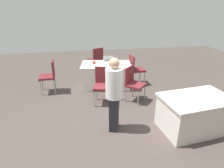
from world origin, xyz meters
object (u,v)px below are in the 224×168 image
(chair_tucked_right, at_px, (133,82))
(chair_aisle, at_px, (135,68))
(table_mid_left, at_px, (194,113))
(chair_tucked_left, at_px, (103,83))
(person_attendee_standing, at_px, (114,92))
(chair_by_pillar, at_px, (97,58))
(scissors_red, at_px, (124,64))
(laptop_silver, at_px, (109,62))
(chair_near_front, at_px, (49,74))
(yarn_ball, at_px, (94,62))
(table_foreground, at_px, (106,75))

(chair_tucked_right, bearing_deg, chair_aisle, -154.50)
(table_mid_left, height_order, chair_tucked_left, chair_tucked_left)
(person_attendee_standing, bearing_deg, table_mid_left, 97.32)
(table_mid_left, xyz_separation_m, person_attendee_standing, (1.66, -0.28, 0.49))
(chair_tucked_left, relative_size, chair_by_pillar, 0.99)
(chair_tucked_left, bearing_deg, scissors_red, -116.81)
(chair_aisle, height_order, laptop_silver, chair_aisle)
(chair_tucked_left, bearing_deg, laptop_silver, -92.57)
(chair_near_front, xyz_separation_m, laptop_silver, (-1.79, -0.22, 0.23))
(table_mid_left, distance_m, chair_tucked_right, 1.74)
(table_mid_left, xyz_separation_m, chair_by_pillar, (1.67, -3.85, 0.19))
(yarn_ball, bearing_deg, scissors_red, 166.12)
(laptop_silver, height_order, scissors_red, laptop_silver)
(chair_tucked_left, xyz_separation_m, chair_aisle, (-1.18, -1.05, 0.01))
(chair_tucked_right, distance_m, person_attendee_standing, 1.44)
(chair_near_front, bearing_deg, table_foreground, -88.60)
(chair_tucked_left, bearing_deg, person_attendee_standing, 107.35)
(table_mid_left, bearing_deg, chair_by_pillar, -66.50)
(chair_by_pillar, relative_size, scissors_red, 5.41)
(table_foreground, height_order, yarn_ball, yarn_ball)
(scissors_red, bearing_deg, chair_tucked_right, -72.73)
(chair_aisle, xyz_separation_m, scissors_red, (0.41, 0.15, 0.19))
(table_mid_left, height_order, yarn_ball, yarn_ball)
(chair_near_front, xyz_separation_m, chair_by_pillar, (-1.52, -1.44, 0.01))
(table_foreground, distance_m, scissors_red, 0.67)
(person_attendee_standing, xyz_separation_m, yarn_ball, (0.21, -2.35, -0.07))
(chair_aisle, xyz_separation_m, laptop_silver, (0.85, -0.08, 0.22))
(scissors_red, bearing_deg, table_foreground, -179.98)
(table_foreground, height_order, chair_near_front, chair_near_front)
(chair_by_pillar, bearing_deg, chair_near_front, -161.58)
(scissors_red, bearing_deg, person_attendee_standing, -93.88)
(chair_near_front, bearing_deg, chair_by_pillar, -49.43)
(table_foreground, distance_m, chair_tucked_right, 1.23)
(scissors_red, bearing_deg, chair_tucked_left, -116.32)
(table_foreground, relative_size, chair_aisle, 1.68)
(chair_tucked_left, relative_size, chair_tucked_right, 1.01)
(yarn_ball, bearing_deg, table_foreground, 166.56)
(table_mid_left, relative_size, chair_near_front, 1.55)
(yarn_ball, bearing_deg, chair_aisle, 176.88)
(table_mid_left, xyz_separation_m, scissors_red, (0.97, -2.40, 0.37))
(table_mid_left, bearing_deg, table_foreground, -59.44)
(table_mid_left, distance_m, yarn_ball, 3.25)
(chair_tucked_right, xyz_separation_m, chair_by_pillar, (0.76, -2.38, 0.02))
(person_attendee_standing, bearing_deg, scissors_red, 178.68)
(chair_tucked_right, bearing_deg, person_attendee_standing, 11.98)
(chair_aisle, bearing_deg, laptop_silver, -100.16)
(chair_near_front, distance_m, chair_aisle, 2.65)
(chair_near_front, height_order, scissors_red, chair_near_front)
(chair_tucked_left, bearing_deg, table_mid_left, 152.91)
(chair_tucked_left, height_order, chair_aisle, chair_aisle)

